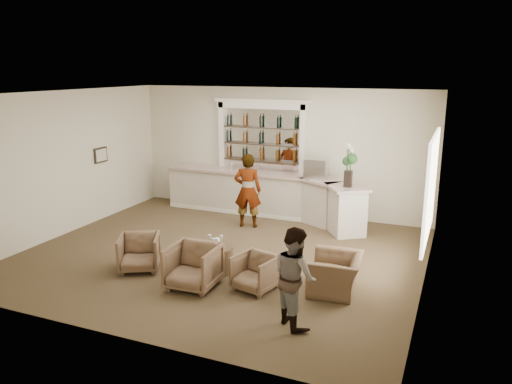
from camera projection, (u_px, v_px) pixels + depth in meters
ground at (222, 255)px, 10.39m from camera, size 8.00×8.00×0.00m
room_shell at (242, 139)px, 10.40m from camera, size 8.04×7.02×3.32m
bar_counter at (267, 195)px, 13.00m from camera, size 5.72×1.80×1.14m
back_bar_alcove at (261, 136)px, 13.14m from camera, size 2.64×0.25×3.00m
cocktail_table at (215, 259)px, 9.49m from camera, size 0.71×0.71×0.50m
sommelier at (248, 190)px, 12.04m from camera, size 0.75×0.58×1.81m
guest at (295, 277)px, 7.42m from camera, size 0.94×0.93×1.54m
armchair_left at (139, 253)px, 9.55m from camera, size 1.01×1.02×0.69m
armchair_center at (193, 266)px, 8.77m from camera, size 0.86×0.89×0.78m
armchair_right at (255, 272)px, 8.70m from camera, size 0.82×0.84×0.63m
armchair_far at (335, 274)px, 8.62m from camera, size 0.96×1.08×0.65m
espresso_machine at (316, 168)px, 12.30m from camera, size 0.58×0.50×0.48m
flower_vase at (349, 163)px, 11.27m from camera, size 0.26×0.26×1.00m
wine_glass_bar_left at (232, 167)px, 13.15m from camera, size 0.07×0.07×0.21m
wine_glass_bar_right at (247, 168)px, 13.02m from camera, size 0.07×0.07×0.21m
wine_glass_tbl_a at (210, 240)px, 9.47m from camera, size 0.07×0.07×0.21m
wine_glass_tbl_b at (221, 241)px, 9.44m from camera, size 0.07×0.07×0.21m
wine_glass_tbl_c at (213, 244)px, 9.27m from camera, size 0.07×0.07×0.21m
napkin_holder at (217, 241)px, 9.54m from camera, size 0.08×0.08×0.12m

